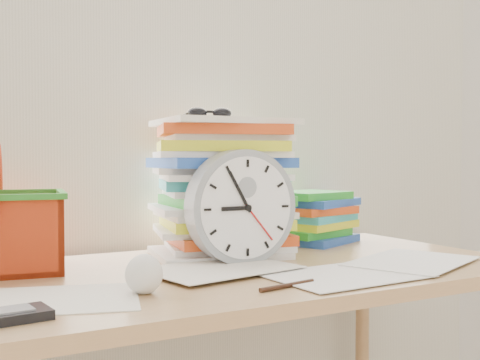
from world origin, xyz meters
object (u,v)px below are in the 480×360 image
desk (230,300)px  book_stack (315,217)px  paper_stack (221,187)px  clock (241,207)px

desk → book_stack: bearing=30.0°
paper_stack → clock: bearing=-99.5°
desk → clock: bearing=33.4°
paper_stack → book_stack: bearing=9.7°
paper_stack → clock: (-0.03, -0.15, -0.04)m
clock → book_stack: size_ratio=1.05×
desk → book_stack: 0.50m
desk → paper_stack: (0.07, 0.18, 0.25)m
paper_stack → book_stack: (0.35, 0.06, -0.10)m
desk → book_stack: size_ratio=5.41×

